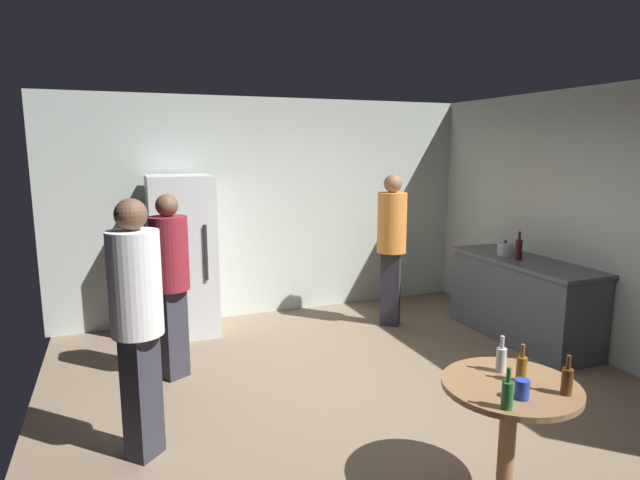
{
  "coord_description": "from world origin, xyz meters",
  "views": [
    {
      "loc": [
        -1.82,
        -3.75,
        2.11
      ],
      "look_at": [
        -0.23,
        0.34,
        1.33
      ],
      "focal_mm": 29.59,
      "sensor_mm": 36.0,
      "label": 1
    }
  ],
  "objects_px": {
    "beer_bottle_green": "(507,394)",
    "beer_bottle_clear": "(501,359)",
    "beer_bottle_amber": "(522,368)",
    "person_in_white_shirt": "(137,309)",
    "kettle": "(505,249)",
    "beer_bottle_brown": "(567,380)",
    "refrigerator": "(183,256)",
    "person_in_orange_shirt": "(392,238)",
    "plastic_cup_blue": "(522,389)",
    "wine_bottle_on_counter": "(519,249)",
    "foreground_table": "(510,400)",
    "person_in_maroon_shirt": "(170,272)"
  },
  "relations": [
    {
      "from": "beer_bottle_green",
      "to": "beer_bottle_clear",
      "type": "relative_size",
      "value": 1.0
    },
    {
      "from": "beer_bottle_amber",
      "to": "person_in_orange_shirt",
      "type": "xyz_separation_m",
      "value": [
        0.81,
        3.05,
        0.24
      ]
    },
    {
      "from": "beer_bottle_clear",
      "to": "plastic_cup_blue",
      "type": "relative_size",
      "value": 2.09
    },
    {
      "from": "beer_bottle_clear",
      "to": "person_in_orange_shirt",
      "type": "bearing_deg",
      "value": 74.11
    },
    {
      "from": "wine_bottle_on_counter",
      "to": "beer_bottle_amber",
      "type": "height_order",
      "value": "wine_bottle_on_counter"
    },
    {
      "from": "beer_bottle_green",
      "to": "beer_bottle_clear",
      "type": "height_order",
      "value": "same"
    },
    {
      "from": "beer_bottle_amber",
      "to": "person_in_maroon_shirt",
      "type": "bearing_deg",
      "value": 125.39
    },
    {
      "from": "foreground_table",
      "to": "beer_bottle_green",
      "type": "xyz_separation_m",
      "value": [
        -0.23,
        -0.23,
        0.19
      ]
    },
    {
      "from": "beer_bottle_brown",
      "to": "person_in_maroon_shirt",
      "type": "height_order",
      "value": "person_in_maroon_shirt"
    },
    {
      "from": "foreground_table",
      "to": "beer_bottle_green",
      "type": "distance_m",
      "value": 0.38
    },
    {
      "from": "wine_bottle_on_counter",
      "to": "person_in_orange_shirt",
      "type": "height_order",
      "value": "person_in_orange_shirt"
    },
    {
      "from": "foreground_table",
      "to": "beer_bottle_green",
      "type": "height_order",
      "value": "beer_bottle_green"
    },
    {
      "from": "refrigerator",
      "to": "kettle",
      "type": "relative_size",
      "value": 7.38
    },
    {
      "from": "plastic_cup_blue",
      "to": "person_in_white_shirt",
      "type": "bearing_deg",
      "value": 143.76
    },
    {
      "from": "kettle",
      "to": "beer_bottle_clear",
      "type": "distance_m",
      "value": 2.92
    },
    {
      "from": "beer_bottle_amber",
      "to": "plastic_cup_blue",
      "type": "distance_m",
      "value": 0.23
    },
    {
      "from": "refrigerator",
      "to": "beer_bottle_clear",
      "type": "height_order",
      "value": "refrigerator"
    },
    {
      "from": "refrigerator",
      "to": "person_in_orange_shirt",
      "type": "bearing_deg",
      "value": -14.33
    },
    {
      "from": "foreground_table",
      "to": "plastic_cup_blue",
      "type": "distance_m",
      "value": 0.25
    },
    {
      "from": "person_in_maroon_shirt",
      "to": "beer_bottle_amber",
      "type": "bearing_deg",
      "value": 6.42
    },
    {
      "from": "beer_bottle_amber",
      "to": "beer_bottle_brown",
      "type": "bearing_deg",
      "value": -62.46
    },
    {
      "from": "beer_bottle_amber",
      "to": "plastic_cup_blue",
      "type": "bearing_deg",
      "value": -130.74
    },
    {
      "from": "plastic_cup_blue",
      "to": "person_in_maroon_shirt",
      "type": "height_order",
      "value": "person_in_maroon_shirt"
    },
    {
      "from": "beer_bottle_green",
      "to": "person_in_white_shirt",
      "type": "xyz_separation_m",
      "value": [
        -1.79,
        1.48,
        0.23
      ]
    },
    {
      "from": "person_in_orange_shirt",
      "to": "person_in_maroon_shirt",
      "type": "xyz_separation_m",
      "value": [
        -2.57,
        -0.57,
        -0.06
      ]
    },
    {
      "from": "foreground_table",
      "to": "person_in_white_shirt",
      "type": "height_order",
      "value": "person_in_white_shirt"
    },
    {
      "from": "plastic_cup_blue",
      "to": "beer_bottle_amber",
      "type": "bearing_deg",
      "value": 49.26
    },
    {
      "from": "beer_bottle_green",
      "to": "wine_bottle_on_counter",
      "type": "bearing_deg",
      "value": 47.62
    },
    {
      "from": "kettle",
      "to": "person_in_orange_shirt",
      "type": "relative_size",
      "value": 0.14
    },
    {
      "from": "kettle",
      "to": "wine_bottle_on_counter",
      "type": "xyz_separation_m",
      "value": [
        -0.03,
        -0.24,
        0.05
      ]
    },
    {
      "from": "beer_bottle_brown",
      "to": "person_in_white_shirt",
      "type": "distance_m",
      "value": 2.66
    },
    {
      "from": "beer_bottle_brown",
      "to": "beer_bottle_clear",
      "type": "height_order",
      "value": "same"
    },
    {
      "from": "plastic_cup_blue",
      "to": "person_in_white_shirt",
      "type": "xyz_separation_m",
      "value": [
        -1.94,
        1.42,
        0.26
      ]
    },
    {
      "from": "refrigerator",
      "to": "kettle",
      "type": "distance_m",
      "value": 3.63
    },
    {
      "from": "refrigerator",
      "to": "beer_bottle_amber",
      "type": "xyz_separation_m",
      "value": [
        1.52,
        -3.65,
        -0.08
      ]
    },
    {
      "from": "person_in_white_shirt",
      "to": "person_in_maroon_shirt",
      "type": "bearing_deg",
      "value": 120.72
    },
    {
      "from": "refrigerator",
      "to": "person_in_orange_shirt",
      "type": "distance_m",
      "value": 2.4
    },
    {
      "from": "beer_bottle_amber",
      "to": "person_in_white_shirt",
      "type": "distance_m",
      "value": 2.45
    },
    {
      "from": "beer_bottle_amber",
      "to": "kettle",
      "type": "bearing_deg",
      "value": 51.54
    },
    {
      "from": "person_in_orange_shirt",
      "to": "person_in_maroon_shirt",
      "type": "relative_size",
      "value": 1.06
    },
    {
      "from": "kettle",
      "to": "beer_bottle_brown",
      "type": "xyz_separation_m",
      "value": [
        -1.76,
        -2.59,
        -0.15
      ]
    },
    {
      "from": "beer_bottle_amber",
      "to": "person_in_white_shirt",
      "type": "xyz_separation_m",
      "value": [
        -2.09,
        1.25,
        0.23
      ]
    },
    {
      "from": "wine_bottle_on_counter",
      "to": "person_in_orange_shirt",
      "type": "relative_size",
      "value": 0.17
    },
    {
      "from": "beer_bottle_clear",
      "to": "plastic_cup_blue",
      "type": "xyz_separation_m",
      "value": [
        -0.13,
        -0.33,
        -0.03
      ]
    },
    {
      "from": "beer_bottle_clear",
      "to": "person_in_white_shirt",
      "type": "height_order",
      "value": "person_in_white_shirt"
    },
    {
      "from": "kettle",
      "to": "foreground_table",
      "type": "xyz_separation_m",
      "value": [
        -1.96,
        -2.37,
        -0.34
      ]
    },
    {
      "from": "beer_bottle_amber",
      "to": "person_in_orange_shirt",
      "type": "bearing_deg",
      "value": 75.21
    },
    {
      "from": "wine_bottle_on_counter",
      "to": "beer_bottle_brown",
      "type": "height_order",
      "value": "wine_bottle_on_counter"
    },
    {
      "from": "foreground_table",
      "to": "person_in_white_shirt",
      "type": "distance_m",
      "value": 2.41
    },
    {
      "from": "person_in_white_shirt",
      "to": "plastic_cup_blue",
      "type": "bearing_deg",
      "value": 9.48
    }
  ]
}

